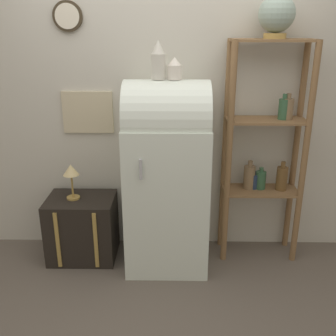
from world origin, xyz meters
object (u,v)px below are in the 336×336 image
object	(u,v)px
suitcase_trunk	(83,228)
globe	(277,15)
vase_left	(158,61)
desk_lamp	(71,173)
vase_center	(175,69)
refrigerator	(167,173)

from	to	relation	value
suitcase_trunk	globe	xyz separation A→B (m)	(1.53, 0.08, 1.71)
vase_left	desk_lamp	world-z (taller)	vase_left
globe	vase_center	world-z (taller)	globe
suitcase_trunk	vase_left	bearing A→B (deg)	-3.52
vase_left	desk_lamp	bearing A→B (deg)	176.67
vase_left	vase_center	xyz separation A→B (m)	(0.12, -0.00, -0.06)
suitcase_trunk	desk_lamp	bearing A→B (deg)	178.98
refrigerator	vase_center	xyz separation A→B (m)	(0.06, 0.01, 0.81)
refrigerator	suitcase_trunk	distance (m)	0.91
globe	vase_center	distance (m)	0.84
refrigerator	suitcase_trunk	size ratio (longest dim) A/B	2.73
suitcase_trunk	globe	distance (m)	2.30
suitcase_trunk	refrigerator	bearing A→B (deg)	-4.18
suitcase_trunk	vase_left	distance (m)	1.55
refrigerator	vase_left	distance (m)	0.87
suitcase_trunk	desk_lamp	world-z (taller)	desk_lamp
desk_lamp	refrigerator	bearing A→B (deg)	-3.96
vase_center	desk_lamp	size ratio (longest dim) A/B	0.53
globe	desk_lamp	distance (m)	2.00
vase_left	vase_center	bearing A→B (deg)	-1.02
globe	vase_left	world-z (taller)	globe
globe	vase_center	bearing A→B (deg)	-170.69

